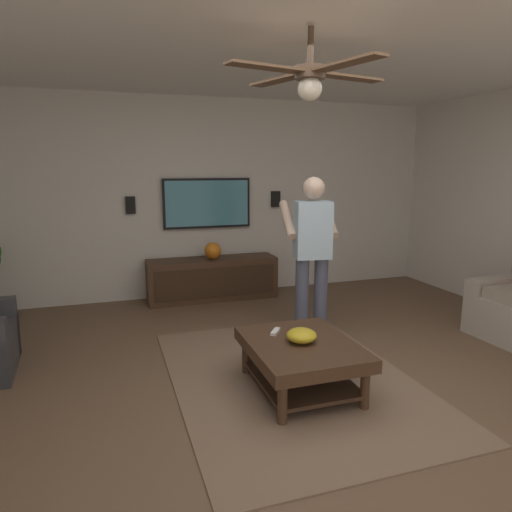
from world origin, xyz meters
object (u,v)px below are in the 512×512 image
object	(u,v)px
media_console	(212,279)
tv	(207,203)
coffee_table	(301,355)
bowl	(301,335)
person_standing	(312,247)
remote_white	(275,332)
ceiling_fan	(310,77)
vase_round	(213,251)
wall_speaker_left	(276,199)
wall_speaker_right	(130,205)

from	to	relation	value
media_console	tv	xyz separation A→B (m)	(0.24, 0.00, 0.98)
coffee_table	bowl	world-z (taller)	bowl
media_console	person_standing	xyz separation A→B (m)	(-1.62, -0.68, 0.66)
bowl	remote_white	size ratio (longest dim) A/B	1.57
media_console	ceiling_fan	size ratio (longest dim) A/B	1.42
coffee_table	person_standing	xyz separation A→B (m)	(1.11, -0.60, 0.64)
remote_white	ceiling_fan	bearing A→B (deg)	-136.77
vase_round	wall_speaker_left	bearing A→B (deg)	-73.62
bowl	remote_white	bearing A→B (deg)	26.46
bowl	vase_round	world-z (taller)	vase_round
coffee_table	wall_speaker_left	world-z (taller)	wall_speaker_left
media_console	remote_white	size ratio (longest dim) A/B	11.33
coffee_table	bowl	xyz separation A→B (m)	(0.00, -0.00, 0.16)
coffee_table	wall_speaker_right	size ratio (longest dim) A/B	4.55
media_console	person_standing	distance (m)	1.87
media_console	remote_white	distance (m)	2.48
ceiling_fan	coffee_table	bearing A→B (deg)	-18.53
coffee_table	media_console	xyz separation A→B (m)	(2.72, 0.08, -0.02)
bowl	wall_speaker_left	xyz separation A→B (m)	(2.98, -0.90, 0.84)
media_console	bowl	distance (m)	2.73
person_standing	media_console	bearing A→B (deg)	31.69
wall_speaker_right	person_standing	bearing A→B (deg)	-138.24
tv	wall_speaker_right	bearing A→B (deg)	-90.76
tv	vase_round	xyz separation A→B (m)	(-0.28, -0.00, -0.60)
person_standing	remote_white	distance (m)	1.23
remote_white	vase_round	bearing A→B (deg)	35.58
coffee_table	ceiling_fan	xyz separation A→B (m)	(-0.20, 0.07, 2.01)
wall_speaker_right	ceiling_fan	size ratio (longest dim) A/B	0.18
wall_speaker_right	ceiling_fan	distance (m)	3.50
wall_speaker_right	ceiling_fan	xyz separation A→B (m)	(-3.18, -1.00, 1.05)
wall_speaker_left	ceiling_fan	distance (m)	3.48
coffee_table	vase_round	world-z (taller)	vase_round
media_console	bowl	bearing A→B (deg)	1.74
media_console	person_standing	world-z (taller)	person_standing
media_console	person_standing	size ratio (longest dim) A/B	1.04
tv	ceiling_fan	bearing A→B (deg)	0.23
tv	remote_white	distance (m)	2.85
media_console	remote_white	world-z (taller)	media_console
vase_round	person_standing	bearing A→B (deg)	-156.92
media_console	tv	distance (m)	1.01
person_standing	vase_round	world-z (taller)	person_standing
person_standing	wall_speaker_left	size ratio (longest dim) A/B	7.45
remote_white	vase_round	xyz separation A→B (m)	(2.44, -0.04, 0.25)
remote_white	wall_speaker_left	world-z (taller)	wall_speaker_left
ceiling_fan	wall_speaker_left	bearing A→B (deg)	-16.99
tv	remote_white	xyz separation A→B (m)	(-2.72, 0.04, -0.85)
ceiling_fan	person_standing	bearing A→B (deg)	-26.86
wall_speaker_left	remote_white	bearing A→B (deg)	159.43
media_console	wall_speaker_left	size ratio (longest dim) A/B	7.73
tv	bowl	distance (m)	3.07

